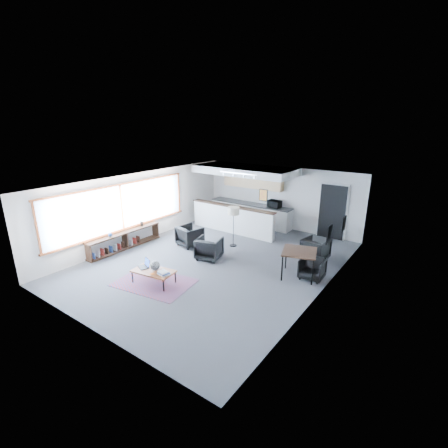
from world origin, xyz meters
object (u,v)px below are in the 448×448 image
Objects in this scene: coffee_table at (153,271)px; laptop at (145,265)px; dining_chair_near at (312,269)px; dining_table at (299,253)px; book_stack at (164,273)px; armchair_left at (190,235)px; microwave at (274,203)px; floor_lamp at (233,212)px; ceramic_pot at (155,265)px; armchair_right at (209,247)px; dining_chair_far at (316,250)px.

laptop reaches higher than coffee_table.
coffee_table is 2.17× the size of dining_chair_near.
book_stack is at bearing -134.59° from dining_table.
microwave is (1.58, 3.56, 0.71)m from armchair_left.
armchair_left is 4.63m from dining_chair_near.
laptop is 2.85m from armchair_left.
dining_chair_near is at bearing 42.63° from book_stack.
floor_lamp is 3.55m from dining_chair_near.
ceramic_pot reaches higher than dining_chair_near.
armchair_left is at bearing 178.28° from dining_chair_near.
microwave reaches higher than armchair_right.
floor_lamp is 3.10m from dining_chair_far.
coffee_table is 2.99m from armchair_left.
dining_table is at bearing 98.83° from dining_chair_far.
dining_table is 1.78× the size of dining_chair_far.
coffee_table is 0.86× the size of floor_lamp.
ceramic_pot is at bearing -144.04° from dining_chair_near.
microwave is (-2.66, 3.58, 0.38)m from dining_table.
microwave is at bearing 77.12° from coffee_table.
armchair_right is 1.37× the size of dining_chair_near.
dining_chair_far reaches higher than ceramic_pot.
microwave is at bearing 128.46° from dining_chair_near.
microwave is at bearing 104.38° from laptop.
floor_lamp is at bearing 162.69° from dining_table.
armchair_right is at bearing -90.48° from floor_lamp.
book_stack is 0.53× the size of dining_chair_far.
dining_chair_near is (4.63, 0.08, -0.11)m from armchair_left.
coffee_table is 4.21m from dining_table.
dining_chair_near is at bearing 38.67° from ceramic_pot.
book_stack is 6.39m from microwave.
floor_lamp is at bearing 102.97° from laptop.
laptop is 0.52× the size of armchair_right.
dining_chair_near is (3.54, 2.87, -0.07)m from coffee_table.
book_stack is (0.39, -0.06, -0.10)m from ceramic_pot.
laptop is at bearing -146.71° from dining_chair_near.
microwave reaches higher than dining_chair_near.
dining_chair_far is at bearing 91.67° from dining_table.
armchair_left is (-0.73, 2.76, -0.05)m from laptop.
book_stack is at bearing 65.00° from dining_chair_far.
laptop reaches higher than book_stack.
microwave is at bearing 84.21° from floor_lamp.
armchair_left is at bearing -37.21° from armchair_right.
armchair_left is 3.96m from microwave.
armchair_right reaches higher than coffee_table.
coffee_table is at bearing 61.18° from dining_chair_far.
dining_table is at bearing -167.57° from armchair_left.
ceramic_pot is 0.41m from book_stack.
dining_chair_far reaches higher than book_stack.
laptop reaches higher than dining_chair_near.
floor_lamp is (0.20, 3.63, 0.76)m from ceramic_pot.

